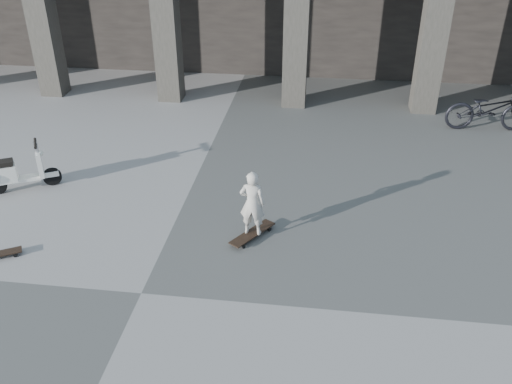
# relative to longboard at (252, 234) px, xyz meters

# --- Properties ---
(ground) EXTENTS (90.00, 90.00, 0.00)m
(ground) POSITION_rel_longboard_xyz_m (-1.51, -1.73, -0.08)
(ground) COLOR #50504D
(ground) RESTS_ON ground
(longboard) EXTENTS (0.75, 0.97, 0.10)m
(longboard) POSITION_rel_longboard_xyz_m (0.00, 0.00, 0.00)
(longboard) COLOR black
(longboard) RESTS_ON ground
(child) EXTENTS (0.46, 0.32, 1.22)m
(child) POSITION_rel_longboard_xyz_m (0.00, 0.00, 0.63)
(child) COLOR #BDB6AB
(child) RESTS_ON longboard
(scooter) EXTENTS (1.32, 0.83, 1.01)m
(scooter) POSITION_rel_longboard_xyz_m (-5.10, 1.03, 0.32)
(scooter) COLOR black
(scooter) RESTS_ON ground
(bicycle) EXTENTS (2.15, 0.87, 1.11)m
(bicycle) POSITION_rel_longboard_xyz_m (5.26, 5.57, 0.48)
(bicycle) COLOR black
(bicycle) RESTS_ON ground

